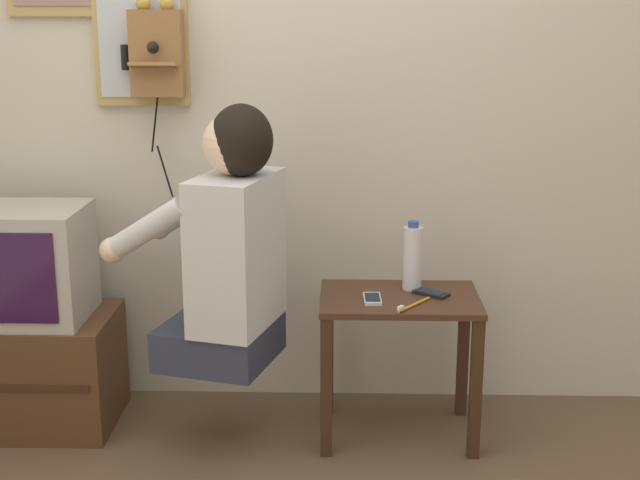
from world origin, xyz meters
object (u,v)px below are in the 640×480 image
cell_phone_spare (431,293)px  wall_phone_antique (157,51)px  wall_mirror (140,16)px  cell_phone_held (372,299)px  water_bottle (412,257)px  person (229,245)px  television (11,263)px  toothbrush (412,305)px

cell_phone_spare → wall_phone_antique: bearing=112.3°
wall_phone_antique → wall_mirror: (-0.07, 0.04, 0.12)m
cell_phone_held → water_bottle: bearing=41.0°
wall_mirror → water_bottle: 1.32m
wall_phone_antique → cell_phone_held: (0.78, -0.34, -0.83)m
person → wall_mirror: (-0.36, 0.43, 0.75)m
cell_phone_spare → person: bearing=137.1°
wall_phone_antique → wall_mirror: 0.15m
person → water_bottle: (0.63, 0.19, -0.09)m
cell_phone_held → wall_mirror: bearing=154.1°
television → toothbrush: size_ratio=3.43×
toothbrush → water_bottle: bearing=-56.7°
television → water_bottle: 1.44m
person → water_bottle: bearing=-57.8°
wall_phone_antique → wall_mirror: bearing=147.8°
wall_phone_antique → toothbrush: size_ratio=4.66×
cell_phone_held → toothbrush: toothbrush is taller
toothbrush → television: bearing=30.8°
wall_phone_antique → toothbrush: 1.30m
cell_phone_held → cell_phone_spare: size_ratio=0.93×
person → cell_phone_spare: (0.70, 0.12, -0.20)m
wall_phone_antique → water_bottle: (0.93, -0.20, -0.71)m
person → toothbrush: (0.62, -0.02, -0.20)m
wall_mirror → television: bearing=-147.5°
cell_phone_spare → toothbrush: 0.16m
wall_mirror → toothbrush: (0.98, -0.45, -0.95)m
television → cell_phone_held: 1.30m
wall_phone_antique → water_bottle: size_ratio=2.90×
cell_phone_held → cell_phone_spare: (0.21, 0.07, 0.00)m
water_bottle → cell_phone_held: bearing=-137.1°
toothbrush → person: bearing=35.6°
wall_mirror → cell_phone_spare: 1.46m
person → toothbrush: 0.65m
cell_phone_held → water_bottle: water_bottle is taller
wall_phone_antique → wall_mirror: wall_mirror is taller
television → water_bottle: bearing=1.7°
television → wall_mirror: size_ratio=0.83×
wall_phone_antique → cell_phone_spare: wall_phone_antique is taller
television → water_bottle: size_ratio=2.14×
person → toothbrush: size_ratio=5.72×
water_bottle → cell_phone_spare: bearing=-46.8°
television → cell_phone_spare: television is taller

